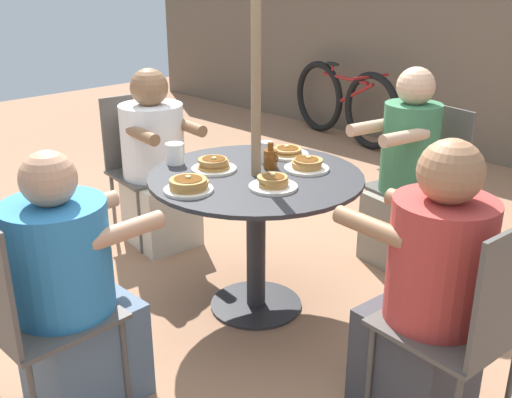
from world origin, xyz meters
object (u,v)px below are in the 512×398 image
at_px(patio_chair_north, 25,307).
at_px(coffee_cup, 175,154).
at_px(patio_table, 256,205).
at_px(drinking_glass_a, 267,152).
at_px(diner_east, 428,298).
at_px(diner_north, 71,297).
at_px(pancake_plate_a, 287,152).
at_px(pancake_plate_e, 189,186).
at_px(syrup_bottle, 271,158).
at_px(diner_west, 156,168).
at_px(patio_chair_south, 425,174).
at_px(bicycle, 344,103).
at_px(patio_chair_west, 143,159).
at_px(pancake_plate_d, 273,183).
at_px(pancake_plate_c, 307,165).
at_px(diner_south, 404,175).
at_px(patio_chair_east, 472,318).
at_px(pancake_plate_b, 214,165).

bearing_deg(patio_chair_north, coffee_cup, 111.88).
xyz_separation_m(patio_table, drinking_glass_a, (-0.10, 0.17, 0.21)).
relative_size(diner_east, drinking_glass_a, 10.34).
bearing_deg(diner_east, patio_chair_north, 143.33).
height_order(diner_north, pancake_plate_a, diner_north).
relative_size(pancake_plate_e, syrup_bottle, 1.67).
xyz_separation_m(diner_west, pancake_plate_a, (0.90, 0.21, 0.25)).
distance_m(patio_chair_south, bicycle, 2.63).
xyz_separation_m(diner_east, bicycle, (-2.70, 3.03, -0.13)).
height_order(patio_chair_west, pancake_plate_d, patio_chair_west).
height_order(pancake_plate_c, drinking_glass_a, drinking_glass_a).
xyz_separation_m(patio_chair_south, diner_west, (-1.26, -1.04, -0.02)).
bearing_deg(diner_north, coffee_cup, 116.01).
xyz_separation_m(patio_chair_north, diner_south, (0.20, 2.19, 0.02)).
distance_m(patio_chair_north, diner_south, 2.20).
relative_size(patio_table, diner_east, 0.92).
distance_m(diner_south, drinking_glass_a, 0.91).
xyz_separation_m(pancake_plate_e, bicycle, (-1.64, 3.31, -0.37)).
bearing_deg(pancake_plate_a, patio_chair_east, -19.31).
bearing_deg(patio_chair_north, syrup_bottle, 90.71).
bearing_deg(pancake_plate_e, pancake_plate_b, 117.86).
distance_m(patio_chair_south, pancake_plate_d, 1.27).
xyz_separation_m(patio_table, pancake_plate_b, (-0.19, -0.10, 0.18)).
relative_size(patio_chair_east, pancake_plate_e, 4.09).
bearing_deg(pancake_plate_e, patio_chair_north, -85.70).
distance_m(diner_south, bicycle, 2.72).
bearing_deg(diner_west, patio_chair_south, 136.76).
height_order(diner_north, pancake_plate_b, diner_north).
distance_m(diner_east, patio_chair_south, 1.48).
xyz_separation_m(pancake_plate_b, pancake_plate_e, (0.15, -0.27, 0.00)).
height_order(patio_chair_west, pancake_plate_a, patio_chair_west).
relative_size(patio_chair_south, pancake_plate_d, 4.09).
distance_m(patio_table, syrup_bottle, 0.24).
bearing_deg(diner_south, diner_west, 47.63).
distance_m(pancake_plate_a, pancake_plate_c, 0.25).
bearing_deg(patio_chair_south, pancake_plate_c, 94.60).
xyz_separation_m(diner_south, pancake_plate_c, (-0.09, -0.77, 0.21)).
bearing_deg(pancake_plate_e, diner_east, 14.66).
xyz_separation_m(diner_north, patio_chair_west, (-1.20, 1.16, 0.04)).
xyz_separation_m(pancake_plate_a, syrup_bottle, (0.08, -0.22, 0.03)).
xyz_separation_m(patio_chair_north, pancake_plate_a, (-0.12, 1.53, 0.23)).
distance_m(diner_east, diner_west, 2.03).
bearing_deg(patio_chair_south, coffee_cup, 75.79).
relative_size(diner_south, pancake_plate_c, 5.21).
height_order(patio_table, bicycle, bicycle).
distance_m(pancake_plate_e, syrup_bottle, 0.50).
xyz_separation_m(syrup_bottle, coffee_cup, (-0.39, -0.29, 0.00)).
bearing_deg(pancake_plate_e, patio_chair_west, 155.21).
distance_m(patio_table, patio_chair_east, 1.20).
bearing_deg(diner_east, patio_chair_east, -90.00).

